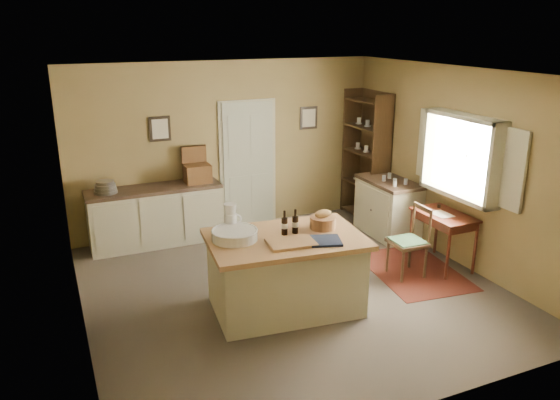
# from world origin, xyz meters

# --- Properties ---
(ground) EXTENTS (5.00, 5.00, 0.00)m
(ground) POSITION_xyz_m (0.00, 0.00, 0.00)
(ground) COLOR #63554B
(ground) RESTS_ON ground
(wall_back) EXTENTS (5.00, 0.10, 2.70)m
(wall_back) POSITION_xyz_m (0.00, 2.50, 1.35)
(wall_back) COLOR olive
(wall_back) RESTS_ON ground
(wall_front) EXTENTS (5.00, 0.10, 2.70)m
(wall_front) POSITION_xyz_m (0.00, -2.50, 1.35)
(wall_front) COLOR olive
(wall_front) RESTS_ON ground
(wall_left) EXTENTS (0.10, 5.00, 2.70)m
(wall_left) POSITION_xyz_m (-2.50, 0.00, 1.35)
(wall_left) COLOR olive
(wall_left) RESTS_ON ground
(wall_right) EXTENTS (0.10, 5.00, 2.70)m
(wall_right) POSITION_xyz_m (2.50, 0.00, 1.35)
(wall_right) COLOR olive
(wall_right) RESTS_ON ground
(ceiling) EXTENTS (5.00, 5.00, 0.00)m
(ceiling) POSITION_xyz_m (0.00, 0.00, 2.70)
(ceiling) COLOR silver
(ceiling) RESTS_ON wall_back
(door) EXTENTS (0.97, 0.06, 2.11)m
(door) POSITION_xyz_m (0.35, 2.47, 1.05)
(door) COLOR #B1B29A
(door) RESTS_ON ground
(framed_prints) EXTENTS (2.82, 0.02, 0.38)m
(framed_prints) POSITION_xyz_m (0.20, 2.48, 1.72)
(framed_prints) COLOR black
(framed_prints) RESTS_ON ground
(window) EXTENTS (0.25, 1.99, 1.12)m
(window) POSITION_xyz_m (2.42, -0.20, 1.55)
(window) COLOR #BDB892
(window) RESTS_ON ground
(work_island) EXTENTS (1.88, 1.33, 1.20)m
(work_island) POSITION_xyz_m (-0.28, -0.41, 0.48)
(work_island) COLOR #BDB892
(work_island) RESTS_ON ground
(sideboard) EXTENTS (1.99, 0.57, 1.18)m
(sideboard) POSITION_xyz_m (-1.25, 2.20, 0.48)
(sideboard) COLOR #BDB892
(sideboard) RESTS_ON ground
(rug) EXTENTS (1.28, 1.72, 0.01)m
(rug) POSITION_xyz_m (1.75, -0.19, 0.00)
(rug) COLOR #4F1810
(rug) RESTS_ON ground
(writing_desk) EXTENTS (0.53, 0.87, 0.82)m
(writing_desk) POSITION_xyz_m (2.20, -0.19, 0.67)
(writing_desk) COLOR black
(writing_desk) RESTS_ON ground
(desk_chair) EXTENTS (0.45, 0.45, 0.94)m
(desk_chair) POSITION_xyz_m (1.57, -0.25, 0.47)
(desk_chair) COLOR #322112
(desk_chair) RESTS_ON ground
(right_cabinet) EXTENTS (0.62, 1.11, 0.99)m
(right_cabinet) POSITION_xyz_m (2.20, 1.12, 0.46)
(right_cabinet) COLOR #BDB892
(right_cabinet) RESTS_ON ground
(shelving_unit) EXTENTS (0.37, 0.98, 2.17)m
(shelving_unit) POSITION_xyz_m (2.36, 2.00, 1.08)
(shelving_unit) COLOR #322112
(shelving_unit) RESTS_ON ground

